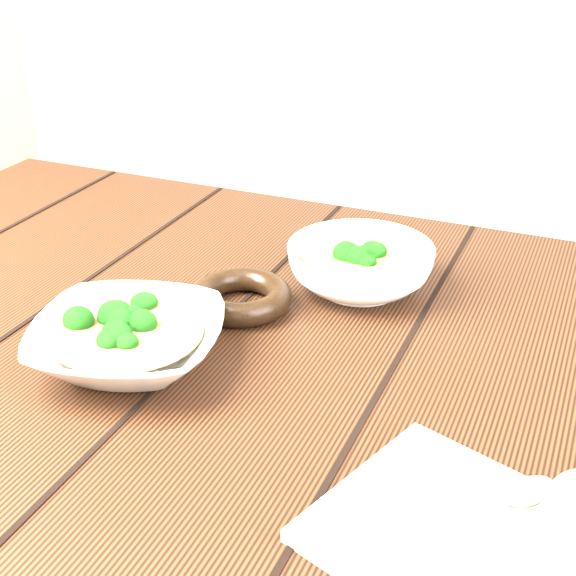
{
  "coord_description": "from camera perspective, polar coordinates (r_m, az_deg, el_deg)",
  "views": [
    {
      "loc": [
        0.35,
        -0.67,
        1.19
      ],
      "look_at": [
        0.05,
        0.03,
        0.8
      ],
      "focal_mm": 50.0,
      "sensor_mm": 36.0,
      "label": 1
    }
  ],
  "objects": [
    {
      "name": "trivet",
      "position": [
        0.91,
        -3.37,
        -0.62
      ],
      "size": [
        0.15,
        0.15,
        0.03
      ],
      "primitive_type": "torus",
      "rotation": [
        0.0,
        0.0,
        0.3
      ],
      "color": "black",
      "rests_on": "table"
    },
    {
      "name": "spoon_right",
      "position": [
        0.66,
        17.91,
        -14.44
      ],
      "size": [
        0.1,
        0.17,
        0.01
      ],
      "color": "#B1AA9C",
      "rests_on": "napkin"
    },
    {
      "name": "soup_bowl_front",
      "position": [
        0.82,
        -11.3,
        -3.68
      ],
      "size": [
        0.24,
        0.24,
        0.05
      ],
      "color": "silver",
      "rests_on": "table"
    },
    {
      "name": "soup_bowl_back",
      "position": [
        0.95,
        5.15,
        1.57
      ],
      "size": [
        0.2,
        0.2,
        0.06
      ],
      "color": "silver",
      "rests_on": "table"
    },
    {
      "name": "napkin",
      "position": [
        0.63,
        12.78,
        -17.23
      ],
      "size": [
        0.26,
        0.24,
        0.01
      ],
      "primitive_type": "cube",
      "rotation": [
        0.0,
        0.0,
        -0.33
      ],
      "color": "beige",
      "rests_on": "table"
    },
    {
      "name": "table",
      "position": [
        0.94,
        -3.73,
        -9.5
      ],
      "size": [
        1.2,
        0.8,
        0.75
      ],
      "color": "#3B2011",
      "rests_on": "ground"
    },
    {
      "name": "spoon_left",
      "position": [
        0.65,
        14.58,
        -14.87
      ],
      "size": [
        0.12,
        0.16,
        0.01
      ],
      "color": "#B1AA9C",
      "rests_on": "napkin"
    }
  ]
}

